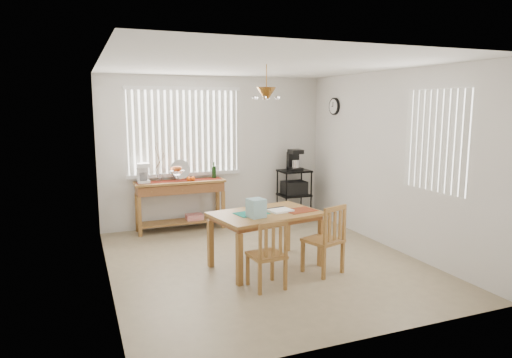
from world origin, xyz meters
name	(u,v)px	position (x,y,z in m)	size (l,w,h in m)	color
ground	(264,262)	(0.00, 0.00, -0.01)	(4.00, 4.50, 0.01)	gray
room_shell	(264,137)	(0.00, 0.02, 1.69)	(4.20, 4.70, 2.70)	silver
sideboard	(181,193)	(-0.69, 2.02, 0.63)	(1.50, 0.42, 0.85)	olive
sideboard_items	(165,173)	(-0.94, 2.03, 0.98)	(1.43, 0.35, 0.65)	maroon
wire_cart	(294,190)	(1.41, 1.95, 0.56)	(0.55, 0.44, 0.93)	black
cart_items	(294,161)	(1.41, 1.96, 1.10)	(0.22, 0.26, 0.38)	black
dining_table	(266,219)	(-0.04, -0.16, 0.64)	(1.49, 1.11, 0.73)	olive
table_items	(262,209)	(-0.15, -0.30, 0.81)	(1.11, 0.49, 0.23)	#167F6F
chair_left	(268,255)	(-0.31, -0.86, 0.40)	(0.41, 0.41, 0.82)	olive
chair_right	(325,240)	(0.55, -0.67, 0.44)	(0.52, 0.52, 0.89)	olive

